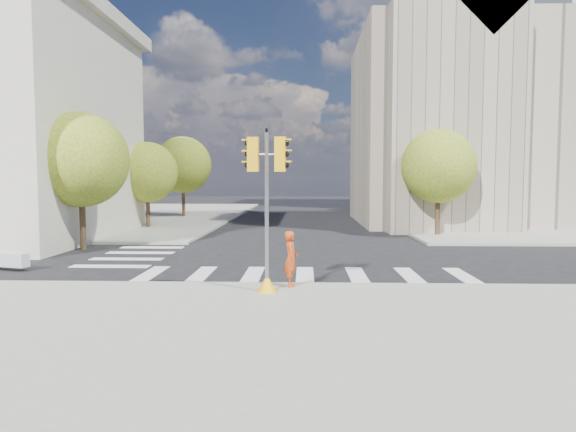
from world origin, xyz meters
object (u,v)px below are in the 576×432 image
(photographer, at_px, (291,259))
(lamp_near, at_px, (430,160))
(lamp_far, at_px, (393,165))
(traffic_signal, at_px, (267,224))

(photographer, bearing_deg, lamp_near, -29.64)
(lamp_far, relative_size, photographer, 4.91)
(photographer, bearing_deg, lamp_far, -19.68)
(traffic_signal, height_order, photographer, traffic_signal)
(traffic_signal, distance_m, photographer, 1.51)
(traffic_signal, bearing_deg, photographer, 57.26)
(lamp_near, bearing_deg, lamp_far, 90.00)
(lamp_far, bearing_deg, lamp_near, -90.00)
(lamp_far, bearing_deg, photographer, -104.64)
(lamp_near, distance_m, lamp_far, 14.00)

